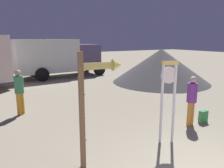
% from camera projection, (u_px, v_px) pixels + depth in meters
% --- Properties ---
extents(standing_clock, '(0.43, 0.25, 2.22)m').
position_uv_depth(standing_clock, '(168.00, 93.00, 5.72)').
color(standing_clock, white).
rests_on(standing_clock, ground_plane).
extents(arrow_sign, '(0.98, 0.29, 2.53)m').
position_uv_depth(arrow_sign, '(95.00, 92.00, 4.60)').
color(arrow_sign, '#956A48').
rests_on(arrow_sign, ground_plane).
extents(person_near_clock, '(0.31, 0.31, 1.62)m').
position_uv_depth(person_near_clock, '(192.00, 98.00, 6.97)').
color(person_near_clock, orange).
rests_on(person_near_clock, ground_plane).
extents(backpack, '(0.30, 0.20, 0.41)m').
position_uv_depth(backpack, '(203.00, 117.00, 7.35)').
color(backpack, '#3A944F').
rests_on(backpack, ground_plane).
extents(person_distant, '(0.32, 0.32, 1.68)m').
position_uv_depth(person_distant, '(19.00, 90.00, 7.99)').
color(person_distant, gold).
rests_on(person_distant, ground_plane).
extents(box_truck_near, '(6.46, 2.89, 2.72)m').
position_uv_depth(box_truck_near, '(56.00, 56.00, 15.92)').
color(box_truck_near, silver).
rests_on(box_truck_near, ground_plane).
extents(dome_tent, '(6.16, 6.16, 2.15)m').
position_uv_depth(dome_tent, '(161.00, 66.00, 14.03)').
color(dome_tent, '#494848').
rests_on(dome_tent, ground_plane).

